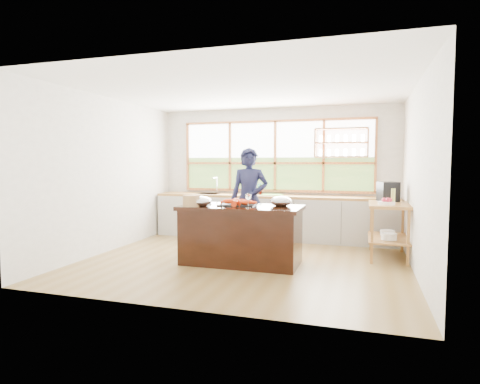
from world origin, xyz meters
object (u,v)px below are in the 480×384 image
at_px(espresso_machine, 388,192).
at_px(wicker_basket, 191,201).
at_px(island, 241,235).
at_px(cook, 249,200).

xyz_separation_m(espresso_machine, wicker_basket, (-2.89, -1.72, -0.08)).
bearing_deg(island, espresso_machine, 33.18).
bearing_deg(cook, wicker_basket, -123.35).
xyz_separation_m(island, wicker_basket, (-0.70, -0.29, 0.53)).
bearing_deg(cook, espresso_machine, 7.10).
bearing_deg(island, cook, 97.81).
relative_size(island, cook, 1.02).
distance_m(cook, wicker_basket, 1.30).
height_order(espresso_machine, wicker_basket, espresso_machine).
relative_size(cook, wicker_basket, 6.87).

